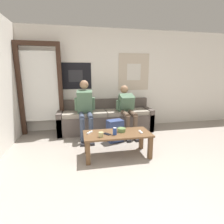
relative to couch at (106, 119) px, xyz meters
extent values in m
plane|color=gray|center=(0.13, -2.61, -0.29)|extent=(18.00, 18.00, 0.00)
cube|color=white|center=(0.13, 0.35, 0.98)|extent=(10.00, 0.05, 2.55)
cube|color=black|center=(-0.71, 0.31, 1.09)|extent=(0.78, 0.01, 0.65)
cube|color=#2D2D33|center=(-0.71, 0.31, 1.09)|extent=(0.35, 0.01, 0.29)
cube|color=beige|center=(0.82, 0.31, 1.19)|extent=(0.84, 0.01, 0.95)
cube|color=silver|center=(0.82, 0.31, 1.19)|extent=(0.38, 0.01, 0.43)
cube|color=#382319|center=(-1.98, 0.12, 0.73)|extent=(0.10, 0.10, 2.05)
cube|color=#382319|center=(-1.08, 0.12, 0.73)|extent=(0.10, 0.10, 2.05)
cube|color=#382319|center=(-1.53, 0.12, 1.81)|extent=(1.00, 0.10, 0.10)
cube|color=silver|center=(-1.53, 0.14, 0.83)|extent=(0.82, 0.02, 1.64)
cube|color=#564C47|center=(0.00, 0.26, 0.10)|extent=(2.35, 0.13, 0.78)
cube|color=#564C47|center=(0.00, -0.08, -0.08)|extent=(2.35, 0.56, 0.44)
cube|color=#564C47|center=(-1.12, -0.08, -0.02)|extent=(0.12, 0.56, 0.56)
cube|color=#564C47|center=(1.12, -0.08, -0.02)|extent=(0.12, 0.56, 0.56)
cube|color=gray|center=(-0.53, -0.08, 0.19)|extent=(1.04, 0.52, 0.10)
cube|color=gray|center=(0.53, -0.08, 0.19)|extent=(1.04, 0.52, 0.10)
cube|color=brown|center=(-0.03, -1.43, 0.12)|extent=(1.17, 0.54, 0.03)
cube|color=brown|center=(-0.56, -1.22, -0.10)|extent=(0.07, 0.07, 0.40)
cube|color=brown|center=(0.51, -1.22, -0.10)|extent=(0.07, 0.07, 0.40)
cube|color=brown|center=(-0.56, -1.65, -0.10)|extent=(0.07, 0.07, 0.40)
cube|color=brown|center=(0.51, -1.65, -0.10)|extent=(0.07, 0.07, 0.40)
cylinder|color=#384256|center=(-0.61, -0.52, 0.24)|extent=(0.11, 0.43, 0.11)
cylinder|color=#384256|center=(-0.61, -0.73, -0.01)|extent=(0.10, 0.10, 0.51)
cube|color=#232328|center=(-0.61, -0.80, -0.27)|extent=(0.11, 0.25, 0.05)
cylinder|color=#384256|center=(-0.43, -0.52, 0.24)|extent=(0.11, 0.43, 0.11)
cylinder|color=#384256|center=(-0.43, -0.73, -0.01)|extent=(0.10, 0.10, 0.51)
cube|color=#232328|center=(-0.43, -0.80, -0.27)|extent=(0.11, 0.25, 0.05)
cube|color=#4C6B51|center=(-0.52, -0.25, 0.50)|extent=(0.37, 0.35, 0.57)
sphere|color=#9E7556|center=(-0.52, -0.16, 0.90)|extent=(0.20, 0.20, 0.20)
cylinder|color=#4C6B51|center=(-0.71, -0.24, 0.46)|extent=(0.08, 0.11, 0.30)
cylinder|color=#4C6B51|center=(-0.33, -0.24, 0.46)|extent=(0.08, 0.11, 0.30)
cylinder|color=brown|center=(0.37, -0.51, 0.24)|extent=(0.11, 0.42, 0.11)
cylinder|color=brown|center=(0.37, -0.72, -0.01)|extent=(0.10, 0.10, 0.51)
cube|color=#232328|center=(0.37, -0.79, -0.27)|extent=(0.11, 0.25, 0.05)
cylinder|color=brown|center=(0.55, -0.51, 0.24)|extent=(0.11, 0.42, 0.11)
cylinder|color=brown|center=(0.55, -0.72, -0.01)|extent=(0.10, 0.10, 0.51)
cube|color=#232328|center=(0.55, -0.79, -0.27)|extent=(0.11, 0.25, 0.05)
cube|color=#4C6B51|center=(0.46, -0.21, 0.44)|extent=(0.39, 0.42, 0.49)
sphere|color=#9E7556|center=(0.46, -0.07, 0.76)|extent=(0.20, 0.20, 0.20)
cylinder|color=#4C6B51|center=(0.27, -0.20, 0.40)|extent=(0.08, 0.13, 0.25)
cylinder|color=#4C6B51|center=(0.66, -0.20, 0.40)|extent=(0.08, 0.13, 0.25)
cube|color=navy|center=(0.08, -0.76, -0.06)|extent=(0.37, 0.30, 0.48)
cube|color=navy|center=(0.11, -0.86, -0.16)|extent=(0.24, 0.14, 0.21)
cylinder|color=#607F47|center=(0.07, -1.38, 0.17)|extent=(0.14, 0.14, 0.06)
torus|color=#607F47|center=(0.07, -1.38, 0.19)|extent=(0.15, 0.15, 0.02)
cylinder|color=tan|center=(-0.33, -1.57, 0.17)|extent=(0.08, 0.08, 0.08)
cylinder|color=black|center=(-0.33, -1.57, 0.22)|extent=(0.00, 0.00, 0.01)
cylinder|color=#28479E|center=(-0.09, -1.51, 0.19)|extent=(0.07, 0.07, 0.12)
cylinder|color=silver|center=(-0.09, -1.51, 0.26)|extent=(0.06, 0.06, 0.00)
cube|color=white|center=(-0.50, -1.35, 0.15)|extent=(0.12, 0.13, 0.02)
cylinder|color=#333842|center=(-0.48, -1.32, 0.16)|extent=(0.01, 0.01, 0.00)
cube|color=white|center=(0.38, -1.49, 0.15)|extent=(0.04, 0.14, 0.02)
cylinder|color=#333842|center=(0.38, -1.46, 0.16)|extent=(0.01, 0.01, 0.00)
cube|color=black|center=(-0.21, -1.46, 0.14)|extent=(0.13, 0.15, 0.01)
cube|color=black|center=(-0.21, -1.46, 0.14)|extent=(0.12, 0.13, 0.00)
camera|label=1|loc=(-0.68, -4.26, 1.16)|focal=28.00mm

